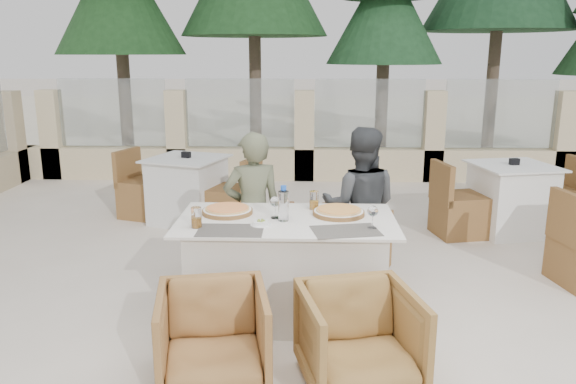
{
  "coord_description": "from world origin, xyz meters",
  "views": [
    {
      "loc": [
        0.03,
        -3.92,
        1.95
      ],
      "look_at": [
        -0.11,
        0.33,
        0.9
      ],
      "focal_mm": 35.0,
      "sensor_mm": 36.0,
      "label": 1
    }
  ],
  "objects_px": {
    "pizza_right": "(339,212)",
    "armchair_far_left": "(262,240)",
    "wine_glass_corner": "(373,216)",
    "olive_dish": "(261,223)",
    "beer_glass_left": "(196,217)",
    "beer_glass_right": "(314,200)",
    "armchair_near_left": "(213,337)",
    "bg_table_a": "(188,190)",
    "water_bottle": "(283,203)",
    "armchair_far_right": "(345,247)",
    "wine_glass_centre": "(275,206)",
    "bg_table_b": "(511,199)",
    "dining_table": "(287,268)",
    "pizza_left": "(227,210)",
    "diner_left": "(253,212)",
    "diner_right": "(360,207)",
    "armchair_near_right": "(359,340)"
  },
  "relations": [
    {
      "from": "pizza_right",
      "to": "beer_glass_left",
      "type": "bearing_deg",
      "value": -161.08
    },
    {
      "from": "beer_glass_right",
      "to": "diner_left",
      "type": "distance_m",
      "value": 0.58
    },
    {
      "from": "pizza_right",
      "to": "bg_table_b",
      "type": "xyz_separation_m",
      "value": [
        2.02,
        2.02,
        -0.41
      ]
    },
    {
      "from": "pizza_left",
      "to": "diner_left",
      "type": "relative_size",
      "value": 0.29
    },
    {
      "from": "olive_dish",
      "to": "diner_right",
      "type": "height_order",
      "value": "diner_right"
    },
    {
      "from": "dining_table",
      "to": "olive_dish",
      "type": "relative_size",
      "value": 14.55
    },
    {
      "from": "armchair_near_right",
      "to": "bg_table_b",
      "type": "xyz_separation_m",
      "value": [
        1.95,
        3.06,
        0.08
      ]
    },
    {
      "from": "beer_glass_left",
      "to": "armchair_far_left",
      "type": "relative_size",
      "value": 0.22
    },
    {
      "from": "dining_table",
      "to": "armchair_far_right",
      "type": "xyz_separation_m",
      "value": [
        0.49,
        0.68,
        -0.07
      ]
    },
    {
      "from": "beer_glass_right",
      "to": "armchair_far_left",
      "type": "distance_m",
      "value": 0.94
    },
    {
      "from": "armchair_far_right",
      "to": "diner_left",
      "type": "bearing_deg",
      "value": 34.03
    },
    {
      "from": "pizza_left",
      "to": "beer_glass_right",
      "type": "distance_m",
      "value": 0.68
    },
    {
      "from": "diner_right",
      "to": "bg_table_b",
      "type": "distance_m",
      "value": 2.35
    },
    {
      "from": "armchair_far_left",
      "to": "bg_table_b",
      "type": "bearing_deg",
      "value": -161.57
    },
    {
      "from": "beer_glass_left",
      "to": "armchair_near_left",
      "type": "xyz_separation_m",
      "value": [
        0.21,
        -0.69,
        -0.54
      ]
    },
    {
      "from": "pizza_left",
      "to": "armchair_far_right",
      "type": "distance_m",
      "value": 1.19
    },
    {
      "from": "armchair_near_right",
      "to": "wine_glass_centre",
      "type": "bearing_deg",
      "value": 106.67
    },
    {
      "from": "armchair_near_left",
      "to": "armchair_near_right",
      "type": "distance_m",
      "value": 0.87
    },
    {
      "from": "pizza_right",
      "to": "armchair_far_left",
      "type": "bearing_deg",
      "value": 130.05
    },
    {
      "from": "beer_glass_right",
      "to": "armchair_near_left",
      "type": "bearing_deg",
      "value": -117.25
    },
    {
      "from": "armchair_near_right",
      "to": "pizza_left",
      "type": "bearing_deg",
      "value": 117.54
    },
    {
      "from": "armchair_far_right",
      "to": "pizza_right",
      "type": "bearing_deg",
      "value": 101.68
    },
    {
      "from": "wine_glass_centre",
      "to": "armchair_near_right",
      "type": "distance_m",
      "value": 1.23
    },
    {
      "from": "beer_glass_left",
      "to": "bg_table_b",
      "type": "xyz_separation_m",
      "value": [
        3.03,
        2.36,
        -0.46
      ]
    },
    {
      "from": "water_bottle",
      "to": "armchair_far_right",
      "type": "xyz_separation_m",
      "value": [
        0.51,
        0.72,
        -0.59
      ]
    },
    {
      "from": "beer_glass_right",
      "to": "armchair_near_right",
      "type": "height_order",
      "value": "beer_glass_right"
    },
    {
      "from": "pizza_right",
      "to": "wine_glass_centre",
      "type": "relative_size",
      "value": 2.12
    },
    {
      "from": "bg_table_b",
      "to": "diner_left",
      "type": "bearing_deg",
      "value": -160.67
    },
    {
      "from": "armchair_near_left",
      "to": "bg_table_a",
      "type": "relative_size",
      "value": 0.4
    },
    {
      "from": "pizza_left",
      "to": "pizza_right",
      "type": "bearing_deg",
      "value": -0.75
    },
    {
      "from": "wine_glass_centre",
      "to": "armchair_near_right",
      "type": "height_order",
      "value": "wine_glass_centre"
    },
    {
      "from": "pizza_right",
      "to": "armchair_near_right",
      "type": "bearing_deg",
      "value": -85.89
    },
    {
      "from": "pizza_right",
      "to": "dining_table",
      "type": "bearing_deg",
      "value": -162.7
    },
    {
      "from": "armchair_far_right",
      "to": "diner_right",
      "type": "xyz_separation_m",
      "value": [
        0.11,
        -0.02,
        0.37
      ]
    },
    {
      "from": "wine_glass_centre",
      "to": "olive_dish",
      "type": "height_order",
      "value": "wine_glass_centre"
    },
    {
      "from": "wine_glass_corner",
      "to": "olive_dish",
      "type": "xyz_separation_m",
      "value": [
        -0.78,
        0.04,
        -0.07
      ]
    },
    {
      "from": "wine_glass_corner",
      "to": "armchair_near_right",
      "type": "distance_m",
      "value": 0.92
    },
    {
      "from": "dining_table",
      "to": "pizza_right",
      "type": "relative_size",
      "value": 4.11
    },
    {
      "from": "beer_glass_right",
      "to": "bg_table_a",
      "type": "distance_m",
      "value": 2.65
    },
    {
      "from": "diner_right",
      "to": "pizza_left",
      "type": "bearing_deg",
      "value": 34.28
    },
    {
      "from": "wine_glass_centre",
      "to": "armchair_far_right",
      "type": "bearing_deg",
      "value": 49.14
    },
    {
      "from": "wine_glass_centre",
      "to": "olive_dish",
      "type": "bearing_deg",
      "value": -115.64
    },
    {
      "from": "armchair_near_left",
      "to": "bg_table_b",
      "type": "bearing_deg",
      "value": 36.88
    },
    {
      "from": "wine_glass_centre",
      "to": "diner_right",
      "type": "relative_size",
      "value": 0.13
    },
    {
      "from": "beer_glass_right",
      "to": "bg_table_a",
      "type": "bearing_deg",
      "value": 123.96
    },
    {
      "from": "dining_table",
      "to": "pizza_left",
      "type": "xyz_separation_m",
      "value": [
        -0.45,
        0.13,
        0.41
      ]
    },
    {
      "from": "dining_table",
      "to": "bg_table_b",
      "type": "distance_m",
      "value": 3.22
    },
    {
      "from": "beer_glass_right",
      "to": "water_bottle",
      "type": "bearing_deg",
      "value": -125.59
    },
    {
      "from": "armchair_far_left",
      "to": "bg_table_a",
      "type": "xyz_separation_m",
      "value": [
        -1.0,
        1.56,
        0.08
      ]
    },
    {
      "from": "wine_glass_corner",
      "to": "diner_left",
      "type": "xyz_separation_m",
      "value": [
        -0.9,
        0.72,
        -0.19
      ]
    }
  ]
}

